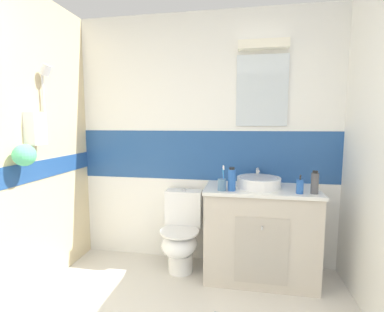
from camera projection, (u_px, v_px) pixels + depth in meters
name	position (u px, v px, depth m)	size (l,w,h in m)	color
wall_back_tiled	(206.00, 140.00, 2.87)	(3.20, 0.20, 2.50)	white
vanity_cabinet	(260.00, 233.00, 2.57)	(0.99, 0.53, 0.85)	beige
sink_basin	(259.00, 182.00, 2.52)	(0.39, 0.43, 0.15)	white
toilet	(181.00, 234.00, 2.72)	(0.37, 0.50, 0.77)	white
toothbrush_cup	(222.00, 184.00, 2.41)	(0.07, 0.07, 0.22)	#4C7299
soap_dispenser	(300.00, 186.00, 2.30)	(0.06, 0.06, 0.16)	#2659B2
mouthwash_bottle	(315.00, 183.00, 2.29)	(0.06, 0.06, 0.19)	#4C4C51
shampoo_bottle_tall	(232.00, 180.00, 2.40)	(0.07, 0.07, 0.20)	#2659B2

